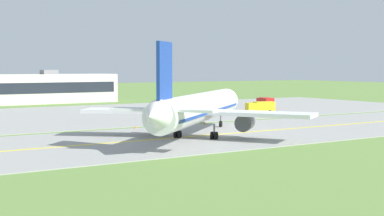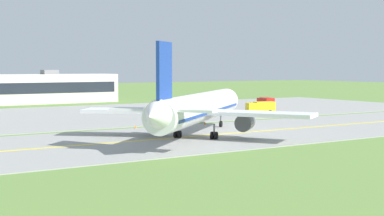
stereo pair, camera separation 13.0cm
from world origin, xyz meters
name	(u,v)px [view 2 (the right image)]	position (x,y,z in m)	size (l,w,h in m)	color
ground_plane	(213,135)	(0.00, 0.00, 0.00)	(500.00, 500.00, 0.00)	olive
taxiway_strip	(213,135)	(0.00, 0.00, 0.05)	(240.00, 28.00, 0.10)	gray
apron_pad	(142,112)	(10.00, 42.00, 0.05)	(140.00, 52.00, 0.10)	gray
taxiway_centreline	(213,135)	(0.00, 0.00, 0.11)	(220.00, 0.60, 0.01)	yellow
airplane_lead	(199,108)	(-3.08, -1.07, 4.13)	(32.31, 30.05, 12.70)	white
service_truck_baggage	(266,102)	(39.90, 36.40, 1.53)	(3.64, 6.33, 2.60)	red
service_truck_fuel	(261,107)	(28.81, 24.59, 1.53)	(6.32, 3.54, 2.60)	yellow
terminal_building	(6,89)	(-8.97, 84.16, 3.96)	(59.61, 11.53, 9.08)	beige
traffic_cone_near_edge	(205,124)	(6.74, 12.26, 0.30)	(0.44, 0.44, 0.60)	orange
traffic_cone_mid_edge	(149,128)	(-4.28, 11.70, 0.30)	(0.44, 0.44, 0.60)	orange
traffic_cone_far_edge	(136,127)	(-5.69, 13.44, 0.30)	(0.44, 0.44, 0.60)	orange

